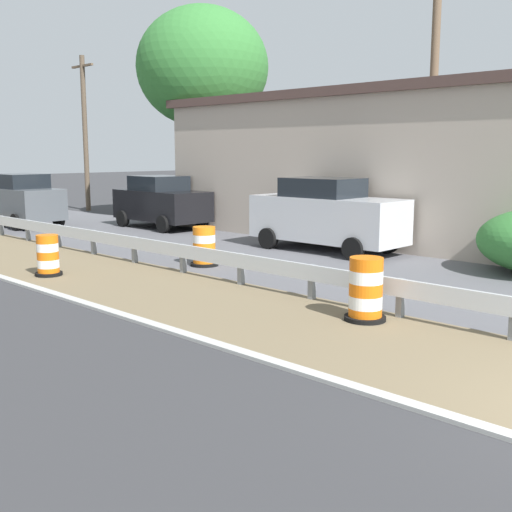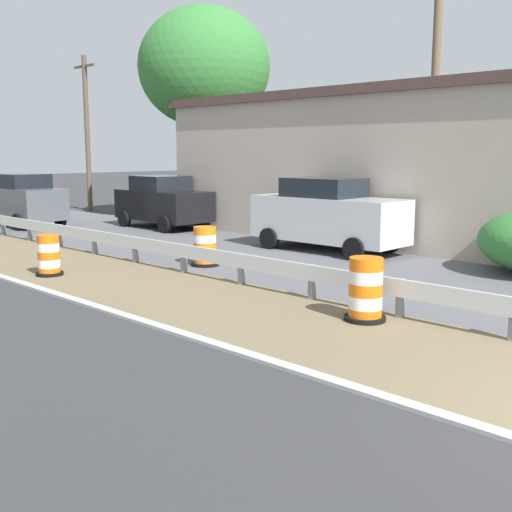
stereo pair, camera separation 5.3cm
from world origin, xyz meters
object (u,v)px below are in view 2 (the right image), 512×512
(traffic_barrel_nearest, at_px, (366,292))
(utility_pole_near, at_px, (435,82))
(traffic_barrel_mid, at_px, (49,257))
(car_lead_near_lane, at_px, (21,200))
(car_mid_far_lane, at_px, (163,202))
(traffic_barrel_close, at_px, (205,248))
(utility_pole_mid, at_px, (87,131))
(car_trailing_near_lane, at_px, (327,215))

(traffic_barrel_nearest, relative_size, utility_pole_near, 0.12)
(traffic_barrel_mid, distance_m, car_lead_near_lane, 11.26)
(car_lead_near_lane, height_order, car_mid_far_lane, car_lead_near_lane)
(utility_pole_near, bearing_deg, traffic_barrel_close, 155.13)
(car_lead_near_lane, height_order, utility_pole_near, utility_pole_near)
(car_mid_far_lane, height_order, utility_pole_near, utility_pole_near)
(traffic_barrel_close, bearing_deg, traffic_barrel_nearest, -104.79)
(car_mid_far_lane, distance_m, utility_pole_mid, 9.19)
(utility_pole_mid, bearing_deg, car_trailing_near_lane, -97.12)
(car_trailing_near_lane, relative_size, utility_pole_mid, 0.63)
(utility_pole_mid, bearing_deg, car_lead_near_lane, -144.51)
(traffic_barrel_nearest, height_order, utility_pole_near, utility_pole_near)
(car_lead_near_lane, bearing_deg, traffic_barrel_mid, 156.64)
(traffic_barrel_nearest, xyz_separation_m, traffic_barrel_mid, (-1.86, 7.74, -0.07))
(car_lead_near_lane, relative_size, utility_pole_near, 0.47)
(utility_pole_near, bearing_deg, car_lead_near_lane, 109.93)
(traffic_barrel_nearest, relative_size, traffic_barrel_mid, 1.14)
(traffic_barrel_nearest, height_order, car_mid_far_lane, car_mid_far_lane)
(traffic_barrel_nearest, distance_m, car_mid_far_lane, 14.77)
(traffic_barrel_close, relative_size, traffic_barrel_mid, 1.04)
(traffic_barrel_mid, distance_m, car_trailing_near_lane, 8.03)
(traffic_barrel_mid, bearing_deg, car_mid_far_lane, 36.49)
(traffic_barrel_nearest, relative_size, utility_pole_mid, 0.15)
(traffic_barrel_close, relative_size, car_trailing_near_lane, 0.21)
(utility_pole_near, bearing_deg, traffic_barrel_mid, 154.76)
(traffic_barrel_mid, height_order, car_lead_near_lane, car_lead_near_lane)
(traffic_barrel_nearest, height_order, traffic_barrel_mid, traffic_barrel_nearest)
(traffic_barrel_nearest, xyz_separation_m, car_trailing_near_lane, (5.77, 5.32, 0.57))
(traffic_barrel_mid, xyz_separation_m, utility_pole_mid, (9.71, 14.27, 3.50))
(traffic_barrel_close, relative_size, utility_pole_mid, 0.13)
(car_trailing_near_lane, xyz_separation_m, utility_pole_mid, (2.09, 16.69, 2.86))
(traffic_barrel_close, xyz_separation_m, utility_pole_near, (6.25, -2.90, 4.44))
(traffic_barrel_nearest, xyz_separation_m, car_mid_far_lane, (5.95, 13.51, 0.50))
(car_lead_near_lane, distance_m, utility_pole_mid, 7.28)
(car_trailing_near_lane, xyz_separation_m, car_mid_far_lane, (0.18, 8.19, -0.08))
(traffic_barrel_nearest, xyz_separation_m, traffic_barrel_close, (1.60, 6.06, -0.05))
(utility_pole_mid, bearing_deg, utility_pole_near, -90.01)
(car_trailing_near_lane, bearing_deg, utility_pole_near, 43.19)
(traffic_barrel_mid, distance_m, utility_pole_near, 11.62)
(traffic_barrel_mid, xyz_separation_m, utility_pole_near, (9.71, -4.58, 4.46))
(car_lead_near_lane, bearing_deg, utility_pole_mid, -55.50)
(traffic_barrel_close, relative_size, car_lead_near_lane, 0.23)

